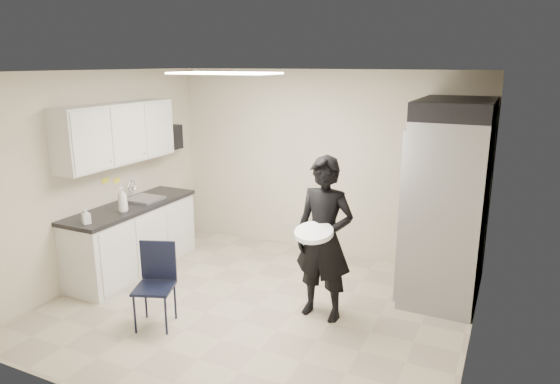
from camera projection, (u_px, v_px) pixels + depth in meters
The scene contains 21 objects.
floor at pixel (257, 306), 5.68m from camera, with size 4.50×4.50×0.00m, color tan.
ceiling at pixel (254, 71), 5.02m from camera, with size 4.50×4.50×0.00m, color white.
back_wall at pixel (322, 163), 7.10m from camera, with size 4.50×4.50×0.00m, color beige.
left_wall at pixel (99, 176), 6.28m from camera, with size 4.00×4.00×0.00m, color beige.
right_wall at pixel (480, 224), 4.41m from camera, with size 4.00×4.00×0.00m, color beige.
ceiling_panel at pixel (224, 73), 5.63m from camera, with size 1.20×0.60×0.02m, color white.
lower_counter at pixel (133, 240), 6.55m from camera, with size 0.60×1.90×0.86m, color silver.
countertop at pixel (131, 206), 6.44m from camera, with size 0.64×1.95×0.05m, color black.
sink at pixel (145, 203), 6.65m from camera, with size 0.42×0.40×0.14m, color gray.
faucet at pixel (132, 190), 6.70m from camera, with size 0.02×0.02×0.24m, color silver.
upper_cabinets at pixel (117, 133), 6.25m from camera, with size 0.35×1.80×0.75m, color silver.
towel_dispenser at pixel (171, 137), 7.34m from camera, with size 0.22×0.30×0.35m, color black.
notice_sticker_left at pixel (105, 181), 6.39m from camera, with size 0.00×0.12×0.07m, color yellow.
notice_sticker_right at pixel (117, 180), 6.57m from camera, with size 0.00×0.12×0.07m, color yellow.
commercial_fridge at pixel (448, 208), 5.77m from camera, with size 0.80×1.35×2.10m, color gray.
fridge_compressor at pixel (457, 108), 5.48m from camera, with size 0.80×1.35×0.20m, color black.
folding_chair at pixel (154, 288), 5.15m from camera, with size 0.38×0.38×0.86m, color black.
man_tuxedo at pixel (324, 239), 5.25m from camera, with size 0.65×0.43×1.77m, color black.
bucket_lid at pixel (314, 233), 5.01m from camera, with size 0.39×0.39×0.05m, color white.
soap_bottle_a at pixel (123, 199), 6.09m from camera, with size 0.12×0.12×0.31m, color silver.
soap_bottle_b at pixel (86, 216), 5.65m from camera, with size 0.08×0.08×0.18m, color #AFAFBB.
Camera 1 is at (2.45, -4.55, 2.69)m, focal length 32.00 mm.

